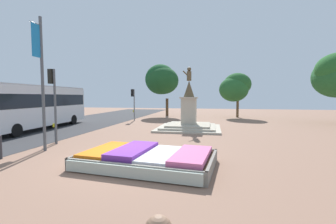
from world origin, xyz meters
TOP-DOWN VIEW (x-y plane):
  - ground_plane at (0.00, 0.00)m, footprint 81.88×81.88m
  - flower_planter at (1.10, -0.37)m, footprint 5.37×3.62m
  - statue_monument at (1.70, 9.61)m, footprint 5.03×5.03m
  - traffic_light_mid_block at (-5.10, 2.46)m, footprint 0.42×0.30m
  - traffic_light_far_corner at (-4.92, 14.79)m, footprint 0.41×0.29m
  - banner_pole at (-4.47, 0.91)m, footprint 0.14×0.69m
  - city_bus at (-10.33, 6.82)m, footprint 3.19×11.50m
  - kerb_bollard_mid_b at (-5.27, -0.69)m, footprint 0.14×0.14m
  - kerb_bollard_north at (-5.25, 2.72)m, footprint 0.11×0.11m
  - park_tree_behind_statue at (6.39, 20.94)m, footprint 3.95×3.77m
  - park_tree_far_right at (-3.15, 21.00)m, footprint 4.53×4.77m

SIDE VIEW (x-z plane):
  - ground_plane at x=0.00m, z-range 0.00..0.00m
  - flower_planter at x=1.10m, z-range -0.04..0.61m
  - kerb_bollard_north at x=-5.25m, z-range 0.02..0.87m
  - kerb_bollard_mid_b at x=-5.27m, z-range 0.02..1.07m
  - statue_monument at x=1.70m, z-range -1.67..3.34m
  - city_bus at x=-10.33m, z-range 0.26..3.76m
  - traffic_light_far_corner at x=-4.92m, z-range 0.66..4.10m
  - traffic_light_mid_block at x=-5.10m, z-range 0.76..4.92m
  - banner_pole at x=-4.47m, z-range 0.22..6.64m
  - park_tree_behind_statue at x=6.39m, z-range 1.02..6.63m
  - park_tree_far_right at x=-3.15m, z-range 1.36..8.33m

